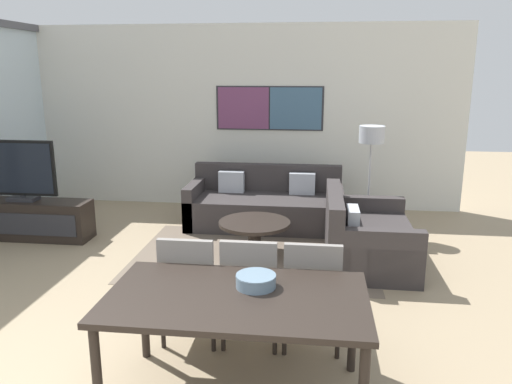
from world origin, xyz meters
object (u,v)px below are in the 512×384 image
object	(u,v)px
tv_console	(26,219)
floor_lamp	(371,144)
dining_chair_centre	(251,286)
fruit_bowl	(256,280)
dining_table	(237,305)
sofa_main	(265,206)
coffee_table	(255,230)
dining_chair_right	(312,289)
television	(20,171)
dining_chair_left	(190,284)
sofa_side	(362,239)

from	to	relation	value
tv_console	floor_lamp	bearing A→B (deg)	10.10
dining_chair_centre	fruit_bowl	bearing A→B (deg)	-78.82
dining_table	sofa_main	bearing A→B (deg)	93.14
coffee_table	floor_lamp	size ratio (longest dim) A/B	0.58
sofa_main	fruit_bowl	bearing A→B (deg)	-85.11
coffee_table	dining_table	bearing A→B (deg)	-85.37
tv_console	coffee_table	xyz separation A→B (m)	(3.01, -0.28, 0.06)
sofa_main	tv_console	bearing A→B (deg)	-162.21
dining_table	dining_chair_right	distance (m)	0.84
sofa_main	floor_lamp	xyz separation A→B (m)	(1.39, -0.18, 0.93)
television	sofa_main	distance (m)	3.22
tv_console	television	bearing A→B (deg)	90.00
dining_chair_right	coffee_table	bearing A→B (deg)	109.53
tv_console	sofa_main	world-z (taller)	sofa_main
fruit_bowl	floor_lamp	distance (m)	3.71
dining_chair_left	floor_lamp	distance (m)	3.50
dining_chair_right	sofa_main	bearing A→B (deg)	102.17
fruit_bowl	dining_chair_centre	bearing A→B (deg)	101.18
dining_table	fruit_bowl	size ratio (longest dim) A/B	6.24
sofa_main	dining_chair_centre	bearing A→B (deg)	-86.20
sofa_side	dining_chair_right	size ratio (longest dim) A/B	1.61
sofa_side	dining_chair_left	xyz separation A→B (m)	(-1.48, -1.89, 0.23)
floor_lamp	dining_chair_left	bearing A→B (deg)	-118.81
sofa_side	fruit_bowl	world-z (taller)	fruit_bowl
sofa_side	floor_lamp	distance (m)	1.46
television	sofa_main	xyz separation A→B (m)	(3.01, 0.96, -0.61)
sofa_main	floor_lamp	distance (m)	1.68
sofa_main	coffee_table	distance (m)	1.24
sofa_main	dining_table	size ratio (longest dim) A/B	1.27
tv_console	dining_chair_right	size ratio (longest dim) A/B	1.88
dining_table	fruit_bowl	distance (m)	0.21
sofa_main	dining_chair_centre	size ratio (longest dim) A/B	2.34
sofa_main	dining_chair_right	distance (m)	3.26
dining_chair_right	floor_lamp	size ratio (longest dim) A/B	0.63
tv_console	floor_lamp	distance (m)	4.57
television	coffee_table	world-z (taller)	television
dining_chair_left	tv_console	bearing A→B (deg)	141.03
fruit_bowl	sofa_side	bearing A→B (deg)	69.53
dining_chair_centre	television	bearing A→B (deg)	145.56
sofa_side	coffee_table	size ratio (longest dim) A/B	1.75
sofa_side	dining_chair_left	bearing A→B (deg)	141.93
dining_chair_centre	floor_lamp	distance (m)	3.29
sofa_side	coffee_table	distance (m)	1.22
sofa_side	dining_table	distance (m)	2.78
sofa_main	fruit_bowl	distance (m)	3.76
television	coffee_table	bearing A→B (deg)	-5.29
floor_lamp	sofa_side	bearing A→B (deg)	-98.68
dining_table	floor_lamp	size ratio (longest dim) A/B	1.16
floor_lamp	dining_table	bearing A→B (deg)	-107.83
dining_chair_left	fruit_bowl	distance (m)	0.84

